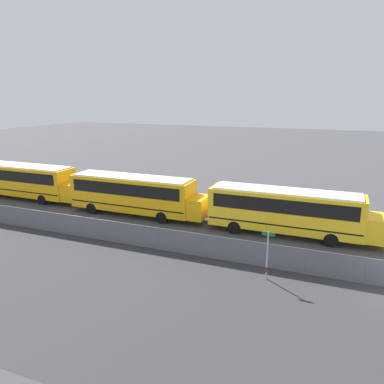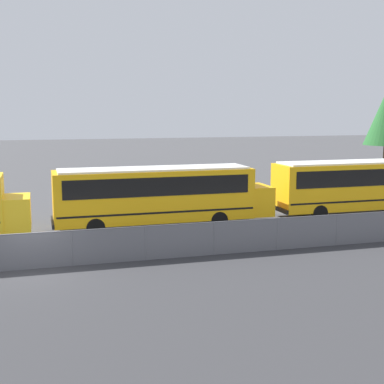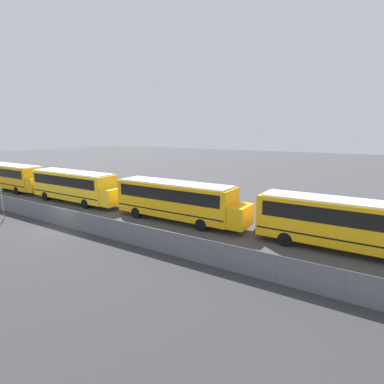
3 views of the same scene
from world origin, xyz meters
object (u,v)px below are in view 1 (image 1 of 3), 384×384
Objects in this scene: school_bus_3 at (288,209)px; street_sign at (267,254)px; school_bus_1 at (25,179)px; school_bus_2 at (135,192)px.

school_bus_3 is 4.37× the size of street_sign.
school_bus_1 is 26.12m from street_sign.
school_bus_3 is (24.96, -0.58, 0.00)m from school_bus_1.
street_sign is at bearing -30.25° from school_bus_2.
school_bus_3 is at bearing -0.21° from school_bus_2.
school_bus_3 is 7.24m from street_sign.
school_bus_2 is at bearing 149.75° from street_sign.
street_sign is at bearing -17.38° from school_bus_1.
school_bus_1 is 1.00× the size of school_bus_3.
school_bus_1 and school_bus_3 have the same top height.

